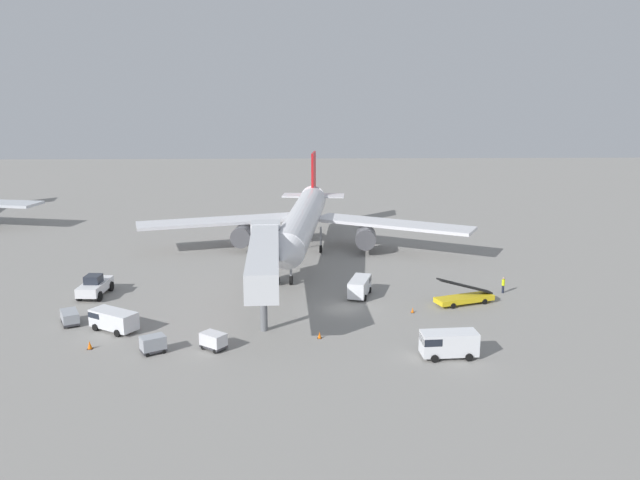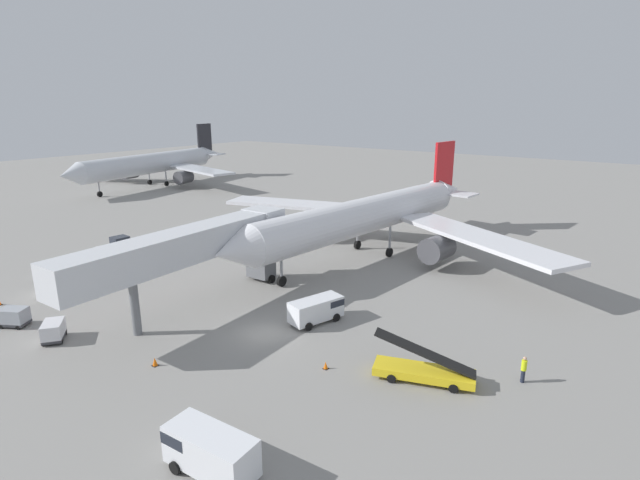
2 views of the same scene
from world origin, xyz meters
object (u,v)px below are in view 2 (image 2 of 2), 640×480
safety_cone_alpha (155,362)px  service_van_mid_right (53,281)px  service_van_outer_right (208,449)px  baggage_cart_rear_left (14,316)px  pushback_tug (123,247)px  airplane_background (154,164)px  jet_bridge (196,246)px  baggage_cart_near_right (48,270)px  belt_loader_truck (424,370)px  service_van_near_center (317,309)px  baggage_cart_far_center (53,330)px  safety_cone_charlie (326,365)px  ground_crew_worker_foreground (524,369)px  airplane_at_gate (372,215)px

safety_cone_alpha → service_van_mid_right: bearing=172.5°
service_van_outer_right → safety_cone_alpha: service_van_outer_right is taller
baggage_cart_rear_left → pushback_tug: bearing=122.0°
airplane_background → baggage_cart_rear_left: bearing=-44.4°
jet_bridge → service_van_mid_right: bearing=-156.8°
service_van_outer_right → airplane_background: airplane_background is taller
baggage_cart_near_right → airplane_background: 60.40m
baggage_cart_rear_left → airplane_background: airplane_background is taller
jet_bridge → belt_loader_truck: 22.00m
service_van_near_center → baggage_cart_far_center: bearing=-134.1°
baggage_cart_rear_left → safety_cone_charlie: (24.56, 9.77, -0.59)m
jet_bridge → baggage_cart_rear_left: 15.68m
pushback_tug → safety_cone_charlie: 35.31m
baggage_cart_near_right → ground_crew_worker_foreground: ground_crew_worker_foreground is taller
service_van_outer_right → service_van_near_center: 18.15m
baggage_cart_far_center → airplane_background: airplane_background is taller
safety_cone_alpha → safety_cone_charlie: size_ratio=1.17×
baggage_cart_rear_left → ground_crew_worker_foreground: (35.96, 16.11, 0.13)m
baggage_cart_near_right → baggage_cart_far_center: 16.44m
safety_cone_alpha → pushback_tug: bearing=152.0°
airplane_at_gate → service_van_outer_right: (12.37, -36.42, -3.51)m
baggage_cart_near_right → belt_loader_truck: bearing=7.2°
baggage_cart_near_right → safety_cone_charlie: 34.49m
belt_loader_truck → baggage_cart_rear_left: (-30.61, -12.44, 0.09)m
baggage_cart_near_right → jet_bridge: bearing=13.1°
baggage_cart_far_center → airplane_background: (-56.95, 49.95, 4.10)m
service_van_mid_right → ground_crew_worker_foreground: 42.39m
belt_loader_truck → airplane_at_gate: bearing=127.7°
pushback_tug → service_van_outer_right: (35.78, -17.82, 0.15)m
service_van_outer_right → safety_cone_alpha: size_ratio=7.89×
baggage_cart_rear_left → airplane_background: bearing=135.6°
safety_cone_alpha → airplane_background: size_ratio=0.01×
service_van_mid_right → safety_cone_charlie: (29.68, 4.14, -0.86)m
airplane_at_gate → airplane_background: bearing=166.3°
jet_bridge → baggage_cart_near_right: 20.14m
service_van_mid_right → safety_cone_alpha: size_ratio=8.16×
airplane_at_gate → belt_loader_truck: bearing=-52.3°
belt_loader_truck → safety_cone_charlie: bearing=-156.2°
jet_bridge → pushback_tug: size_ratio=4.10×
service_van_near_center → ground_crew_worker_foreground: 16.42m
baggage_cart_rear_left → belt_loader_truck: bearing=22.1°
belt_loader_truck → service_van_outer_right: size_ratio=1.37×
service_van_near_center → baggage_cart_rear_left: service_van_near_center is taller
pushback_tug → service_van_mid_right: size_ratio=1.11×
service_van_near_center → belt_loader_truck: bearing=-15.6°
baggage_cart_far_center → safety_cone_charlie: (19.37, 9.08, -0.57)m
ground_crew_worker_foreground → safety_cone_charlie: size_ratio=3.43×
safety_cone_charlie → ground_crew_worker_foreground: bearing=29.1°
baggage_cart_near_right → service_van_mid_right: bearing=-20.0°
airplane_background → service_van_outer_right: bearing=-34.0°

